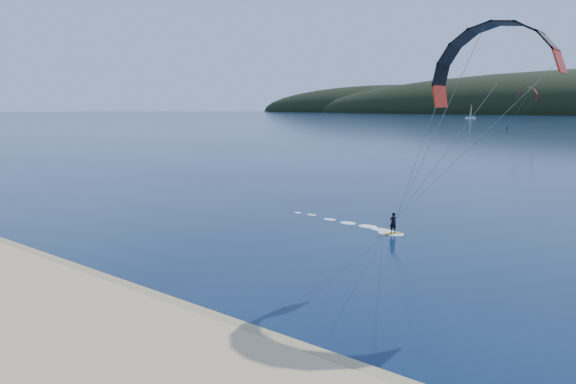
% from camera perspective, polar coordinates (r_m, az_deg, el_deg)
% --- Properties ---
extents(ground, '(1800.00, 1800.00, 0.00)m').
position_cam_1_polar(ground, '(23.43, -25.38, -14.26)').
color(ground, '#071436').
rests_on(ground, ground).
extents(wet_sand, '(220.00, 2.50, 0.10)m').
position_cam_1_polar(wet_sand, '(25.52, -16.18, -11.61)').
color(wet_sand, '#938255').
rests_on(wet_sand, ground).
extents(kitesurfer_near, '(22.20, 8.12, 13.53)m').
position_cam_1_polar(kitesurfer_near, '(29.35, 21.13, 10.06)').
color(kitesurfer_near, gold).
rests_on(kitesurfer_near, ground).
extents(kitesurfer_far, '(11.74, 6.95, 15.79)m').
position_cam_1_polar(kitesurfer_far, '(206.50, 25.07, 9.57)').
color(kitesurfer_far, gold).
rests_on(kitesurfer_far, ground).
extents(sailboat, '(8.02, 4.99, 11.17)m').
position_cam_1_polar(sailboat, '(426.05, 19.67, 7.84)').
color(sailboat, white).
rests_on(sailboat, ground).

